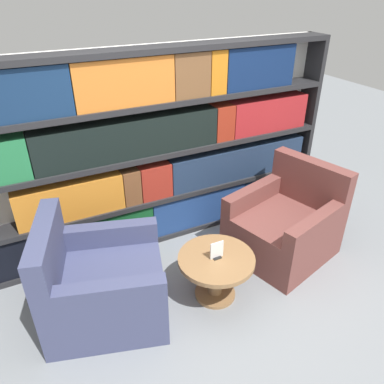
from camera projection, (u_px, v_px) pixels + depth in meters
ground_plane at (225, 307)px, 3.17m from camera, size 14.00×14.00×0.00m
bookshelf at (163, 152)px, 3.65m from camera, size 3.53×0.30×1.93m
armchair_left at (101, 285)px, 2.97m from camera, size 1.10×1.05×0.90m
armchair_right at (285, 225)px, 3.68m from camera, size 1.09×1.04×0.90m
coffee_table at (216, 268)px, 3.15m from camera, size 0.64×0.64×0.42m
table_sign at (217, 251)px, 3.05m from camera, size 0.12×0.06×0.15m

